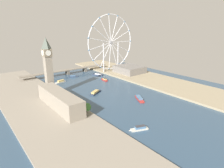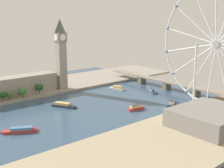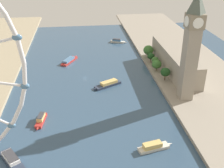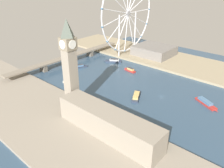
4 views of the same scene
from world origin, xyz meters
The scene contains 15 objects.
ground_plane centered at (0.00, 0.00, 0.00)m, with size 398.26×398.26×0.00m, color #334C66.
riverbank_left centered at (-114.13, 0.00, 1.50)m, with size 90.00×520.00×3.00m, color gray.
riverbank_right centered at (114.13, 0.00, 1.50)m, with size 90.00×520.00×3.00m, color tan.
clock_tower centered at (-84.02, 57.05, 49.74)m, with size 13.40×13.40×89.82m.
parliament_block centered at (-94.19, -1.56, 14.08)m, with size 22.00×101.22×22.16m, color gray.
tree_row_embankment centered at (-76.07, -15.72, 10.94)m, with size 12.12×72.39×14.07m.
ferris_wheel centered at (93.77, 124.88, 69.48)m, with size 127.79×3.20×130.51m.
riverside_hall centered at (116.44, 84.22, 10.57)m, with size 53.72×60.50×15.14m, color gray.
river_bridge centered at (0.00, 168.48, 8.82)m, with size 210.26×12.58×11.31m.
tour_boat_0 centered at (-21.19, 21.04, 1.99)m, with size 30.29×19.05×4.81m.
tour_boat_2 centered at (-41.19, 115.76, 2.16)m, with size 25.20×10.15×5.32m.
tour_boat_3 centered at (16.26, -44.49, 1.86)m, with size 19.62×30.69×4.45m.
tour_boat_4 centered at (-0.46, 139.66, 1.80)m, with size 21.86×13.29×4.57m.
tour_boat_5 centered at (49.60, 117.43, 2.17)m, with size 20.26×27.21×5.38m.
tour_boat_6 centered at (36.44, 74.25, 2.22)m, with size 7.85×22.16×5.60m.
Camera 4 is at (-212.25, -110.12, 127.92)m, focal length 36.79 mm.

